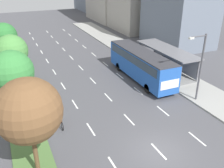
# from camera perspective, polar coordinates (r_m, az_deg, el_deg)

# --- Properties ---
(ground_plane) EXTENTS (140.00, 140.00, 0.00)m
(ground_plane) POSITION_cam_1_polar(r_m,az_deg,el_deg) (18.71, 10.56, -14.83)
(ground_plane) COLOR #4C4C51
(median_strip) EXTENTS (2.60, 52.00, 0.12)m
(median_strip) POSITION_cam_1_polar(r_m,az_deg,el_deg) (33.63, -21.79, 2.57)
(median_strip) COLOR #4C7038
(median_strip) RESTS_ON ground
(sidewalk_right) EXTENTS (4.50, 52.00, 0.15)m
(sidewalk_right) POSITION_cam_1_polar(r_m,az_deg,el_deg) (38.17, 5.34, 6.86)
(sidewalk_right) COLOR #9E9E99
(sidewalk_right) RESTS_ON ground
(lane_divider_left) EXTENTS (0.14, 47.06, 0.01)m
(lane_divider_left) POSITION_cam_1_polar(r_m,az_deg,el_deg) (32.25, -13.08, 2.72)
(lane_divider_left) COLOR white
(lane_divider_left) RESTS_ON ground
(lane_divider_center) EXTENTS (0.14, 47.06, 0.01)m
(lane_divider_center) POSITION_cam_1_polar(r_m,az_deg,el_deg) (33.01, -7.15, 3.71)
(lane_divider_center) COLOR white
(lane_divider_center) RESTS_ON ground
(lane_divider_right) EXTENTS (0.14, 47.06, 0.01)m
(lane_divider_right) POSITION_cam_1_polar(r_m,az_deg,el_deg) (34.11, -1.53, 4.61)
(lane_divider_right) COLOR white
(lane_divider_right) RESTS_ON ground
(bus_shelter) EXTENTS (2.90, 9.66, 2.86)m
(bus_shelter) POSITION_cam_1_polar(r_m,az_deg,el_deg) (31.70, 12.68, 5.97)
(bus_shelter) COLOR gray
(bus_shelter) RESTS_ON sidewalk_right
(bus) EXTENTS (2.54, 11.29, 3.37)m
(bus) POSITION_cam_1_polar(r_m,az_deg,el_deg) (28.84, 6.57, 4.95)
(bus) COLOR #2356B2
(bus) RESTS_ON ground
(cyclist) EXTENTS (0.46, 1.82, 1.71)m
(cyclist) POSITION_cam_1_polar(r_m,az_deg,el_deg) (20.85, -11.75, -7.66)
(cyclist) COLOR black
(cyclist) RESTS_ON ground
(median_tree_nearest) EXTENTS (3.84, 3.84, 6.45)m
(median_tree_nearest) POSITION_cam_1_polar(r_m,az_deg,el_deg) (14.67, -18.53, -5.87)
(median_tree_nearest) COLOR brown
(median_tree_nearest) RESTS_ON median_strip
(median_tree_second) EXTENTS (3.54, 3.54, 5.95)m
(median_tree_second) POSITION_cam_1_polar(r_m,az_deg,el_deg) (21.60, -21.95, 2.57)
(median_tree_second) COLOR brown
(median_tree_second) RESTS_ON median_strip
(median_tree_third) EXTENTS (3.47, 3.47, 5.49)m
(median_tree_third) POSITION_cam_1_polar(r_m,az_deg,el_deg) (28.82, -22.02, 7.03)
(median_tree_third) COLOR brown
(median_tree_third) RESTS_ON median_strip
(median_tree_fourth) EXTENTS (3.34, 3.34, 5.42)m
(median_tree_fourth) POSITION_cam_1_polar(r_m,az_deg,el_deg) (36.05, -23.46, 10.10)
(median_tree_fourth) COLOR brown
(median_tree_fourth) RESTS_ON median_strip
(streetlight) EXTENTS (1.91, 0.24, 6.50)m
(streetlight) POSITION_cam_1_polar(r_m,az_deg,el_deg) (24.35, 19.48, 4.41)
(streetlight) COLOR #4C4C51
(streetlight) RESTS_ON sidewalk_right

